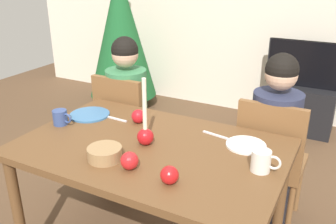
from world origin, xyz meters
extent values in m
cube|color=brown|center=(0.00, 0.00, 0.73)|extent=(1.40, 0.90, 0.04)
cylinder|color=brown|center=(-0.64, -0.39, 0.35)|extent=(0.06, 0.06, 0.71)
cylinder|color=brown|center=(-0.64, 0.39, 0.35)|extent=(0.06, 0.06, 0.71)
cylinder|color=brown|center=(0.64, 0.39, 0.35)|extent=(0.06, 0.06, 0.71)
cube|color=brown|center=(-0.58, 0.69, 0.43)|extent=(0.40, 0.40, 0.04)
cube|color=brown|center=(-0.58, 0.51, 0.68)|extent=(0.40, 0.04, 0.45)
cylinder|color=brown|center=(-0.41, 0.86, 0.21)|extent=(0.04, 0.04, 0.41)
cylinder|color=brown|center=(-0.75, 0.86, 0.21)|extent=(0.04, 0.04, 0.41)
cylinder|color=brown|center=(-0.41, 0.52, 0.21)|extent=(0.04, 0.04, 0.41)
cylinder|color=brown|center=(-0.75, 0.52, 0.21)|extent=(0.04, 0.04, 0.41)
cube|color=brown|center=(0.52, 0.69, 0.43)|extent=(0.40, 0.40, 0.04)
cube|color=brown|center=(0.52, 0.51, 0.68)|extent=(0.40, 0.04, 0.45)
cylinder|color=brown|center=(0.69, 0.86, 0.21)|extent=(0.04, 0.04, 0.41)
cylinder|color=brown|center=(0.35, 0.86, 0.21)|extent=(0.04, 0.04, 0.41)
cylinder|color=brown|center=(0.69, 0.52, 0.21)|extent=(0.04, 0.04, 0.41)
cylinder|color=brown|center=(0.35, 0.52, 0.21)|extent=(0.04, 0.04, 0.41)
cube|color=#33384C|center=(-0.58, 0.64, 0.23)|extent=(0.28, 0.28, 0.45)
cylinder|color=#387A4C|center=(-0.58, 0.64, 0.69)|extent=(0.30, 0.30, 0.48)
sphere|color=tan|center=(-0.58, 0.64, 1.04)|extent=(0.19, 0.19, 0.19)
sphere|color=black|center=(-0.58, 0.64, 1.07)|extent=(0.19, 0.19, 0.19)
cube|color=#33384C|center=(0.52, 0.64, 0.23)|extent=(0.28, 0.28, 0.45)
cylinder|color=#282D47|center=(0.52, 0.64, 0.69)|extent=(0.30, 0.30, 0.48)
sphere|color=tan|center=(0.52, 0.64, 1.04)|extent=(0.19, 0.19, 0.19)
sphere|color=black|center=(0.52, 0.64, 1.07)|extent=(0.19, 0.19, 0.19)
cube|color=black|center=(0.47, 2.30, 0.24)|extent=(0.64, 0.40, 0.48)
cube|color=black|center=(0.47, 2.30, 0.71)|extent=(0.79, 0.04, 0.46)
cube|color=black|center=(0.47, 2.30, 0.71)|extent=(0.76, 0.05, 0.46)
cylinder|color=brown|center=(-1.59, 2.05, 0.07)|extent=(0.08, 0.08, 0.14)
cone|color=#195628|center=(-1.59, 2.05, 0.88)|extent=(0.80, 0.80, 1.48)
sphere|color=red|center=(-0.03, 0.00, 0.80)|extent=(0.09, 0.09, 0.09)
cylinder|color=#EFE5C6|center=(-0.03, 0.00, 0.98)|extent=(0.02, 0.02, 0.28)
cylinder|color=teal|center=(-0.55, 0.18, 0.76)|extent=(0.25, 0.25, 0.01)
cylinder|color=white|center=(0.45, 0.23, 0.76)|extent=(0.21, 0.21, 0.01)
cylinder|color=#33477F|center=(-0.62, -0.01, 0.80)|extent=(0.09, 0.09, 0.09)
torus|color=#33477F|center=(-0.56, -0.01, 0.80)|extent=(0.06, 0.01, 0.06)
cylinder|color=silver|center=(0.58, 0.02, 0.80)|extent=(0.09, 0.09, 0.10)
torus|color=silver|center=(0.64, 0.02, 0.81)|extent=(0.07, 0.01, 0.07)
cube|color=silver|center=(-0.37, 0.20, 0.75)|extent=(0.18, 0.02, 0.01)
cube|color=silver|center=(0.27, 0.27, 0.75)|extent=(0.18, 0.05, 0.01)
cylinder|color=#99754C|center=(-0.13, -0.23, 0.78)|extent=(0.17, 0.17, 0.06)
sphere|color=red|center=(0.03, -0.25, 0.79)|extent=(0.09, 0.09, 0.09)
sphere|color=red|center=(0.25, -0.27, 0.79)|extent=(0.08, 0.08, 0.08)
sphere|color=red|center=(-0.21, 0.23, 0.79)|extent=(0.08, 0.08, 0.08)
camera|label=1|loc=(0.88, -1.49, 1.65)|focal=39.14mm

